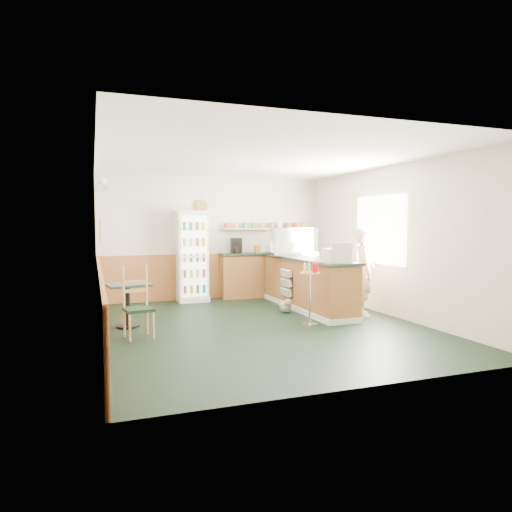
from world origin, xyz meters
name	(u,v)px	position (x,y,z in m)	size (l,w,h in m)	color
ground	(261,326)	(0.00, 0.00, 0.00)	(6.00, 6.00, 0.00)	black
room_envelope	(234,232)	(-0.23, 0.73, 1.52)	(5.04, 6.02, 2.72)	beige
service_counter	(307,286)	(1.35, 1.07, 0.46)	(0.68, 3.01, 1.01)	#A66235
back_counter	(267,272)	(1.19, 2.80, 0.55)	(2.24, 0.42, 1.69)	#A66235
drinks_fridge	(192,256)	(-0.56, 2.74, 0.97)	(0.64, 0.54, 1.94)	white
display_case	(292,242)	(1.35, 1.79, 1.29)	(0.98, 0.51, 0.56)	silver
cash_register	(336,255)	(1.35, -0.04, 1.12)	(0.40, 0.42, 0.23)	beige
shopkeeper	(364,272)	(2.05, 0.18, 0.80)	(0.53, 0.38, 1.59)	tan
condiment_stand	(310,285)	(0.77, -0.22, 0.67)	(0.33, 0.33, 1.01)	silver
newspaper_rack	(286,283)	(0.99, 1.27, 0.50)	(0.09, 0.46, 0.54)	black
cafe_table	(128,296)	(-2.05, 0.62, 0.50)	(0.75, 0.75, 0.71)	black
cafe_chair	(138,300)	(-1.95, -0.07, 0.55)	(0.45, 0.45, 1.05)	black
dog_doorstop	(286,306)	(0.82, 0.87, 0.13)	(0.23, 0.30, 0.27)	gray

